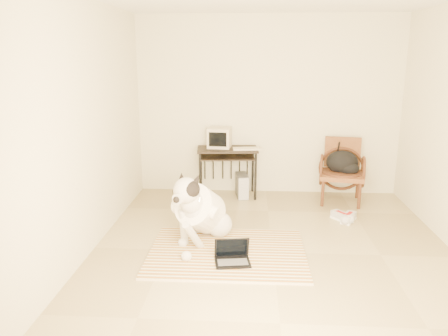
# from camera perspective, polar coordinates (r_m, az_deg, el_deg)

# --- Properties ---
(floor) EXTENTS (4.50, 4.50, 0.00)m
(floor) POSITION_cam_1_polar(r_m,az_deg,el_deg) (4.92, 6.35, -10.89)
(floor) COLOR tan
(floor) RESTS_ON ground
(wall_back) EXTENTS (4.50, 0.00, 4.50)m
(wall_back) POSITION_cam_1_polar(r_m,az_deg,el_deg) (6.74, 5.78, 8.02)
(wall_back) COLOR beige
(wall_back) RESTS_ON floor
(wall_front) EXTENTS (4.50, 0.00, 4.50)m
(wall_front) POSITION_cam_1_polar(r_m,az_deg,el_deg) (2.34, 9.84, -4.62)
(wall_front) COLOR beige
(wall_front) RESTS_ON floor
(wall_left) EXTENTS (0.00, 4.50, 4.50)m
(wall_left) POSITION_cam_1_polar(r_m,az_deg,el_deg) (4.83, -17.68, 4.83)
(wall_left) COLOR beige
(wall_left) RESTS_ON floor
(rug) EXTENTS (1.70, 1.31, 0.02)m
(rug) POSITION_cam_1_polar(r_m,az_deg,el_deg) (4.87, 0.41, -10.97)
(rug) COLOR #B2651D
(rug) RESTS_ON floor
(dog) EXTENTS (0.69, 1.24, 0.91)m
(dog) POSITION_cam_1_polar(r_m,az_deg,el_deg) (5.06, -3.09, -5.66)
(dog) COLOR silver
(dog) RESTS_ON rug
(laptop) EXTENTS (0.40, 0.31, 0.25)m
(laptop) POSITION_cam_1_polar(r_m,az_deg,el_deg) (4.62, 1.09, -11.46)
(laptop) COLOR black
(laptop) RESTS_ON rug
(computer_desk) EXTENTS (0.94, 0.58, 0.75)m
(computer_desk) POSITION_cam_1_polar(r_m,az_deg,el_deg) (6.57, 0.44, 1.67)
(computer_desk) COLOR black
(computer_desk) RESTS_ON floor
(crt_monitor) EXTENTS (0.36, 0.35, 0.30)m
(crt_monitor) POSITION_cam_1_polar(r_m,az_deg,el_deg) (6.61, -0.60, 4.00)
(crt_monitor) COLOR beige
(crt_monitor) RESTS_ON computer_desk
(desk_keyboard) EXTENTS (0.43, 0.20, 0.03)m
(desk_keyboard) POSITION_cam_1_polar(r_m,az_deg,el_deg) (6.48, 3.02, 2.54)
(desk_keyboard) COLOR beige
(desk_keyboard) RESTS_ON computer_desk
(pc_tower) EXTENTS (0.22, 0.40, 0.35)m
(pc_tower) POSITION_cam_1_polar(r_m,az_deg,el_deg) (6.66, 2.36, -2.32)
(pc_tower) COLOR #4F4F51
(pc_tower) RESTS_ON floor
(rattan_chair) EXTENTS (0.70, 0.69, 0.93)m
(rattan_chair) POSITION_cam_1_polar(r_m,az_deg,el_deg) (6.63, 15.12, -0.32)
(rattan_chair) COLOR brown
(rattan_chair) RESTS_ON floor
(backpack) EXTENTS (0.46, 0.40, 0.34)m
(backpack) POSITION_cam_1_polar(r_m,az_deg,el_deg) (6.56, 15.33, 0.60)
(backpack) COLOR black
(backpack) RESTS_ON rattan_chair
(sneaker_left) EXTENTS (0.28, 0.32, 0.11)m
(sneaker_left) POSITION_cam_1_polar(r_m,az_deg,el_deg) (5.97, 15.15, -6.18)
(sneaker_left) COLOR white
(sneaker_left) RESTS_ON floor
(sneaker_right) EXTENTS (0.26, 0.32, 0.11)m
(sneaker_right) POSITION_cam_1_polar(r_m,az_deg,el_deg) (5.96, 15.97, -6.28)
(sneaker_right) COLOR white
(sneaker_right) RESTS_ON floor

